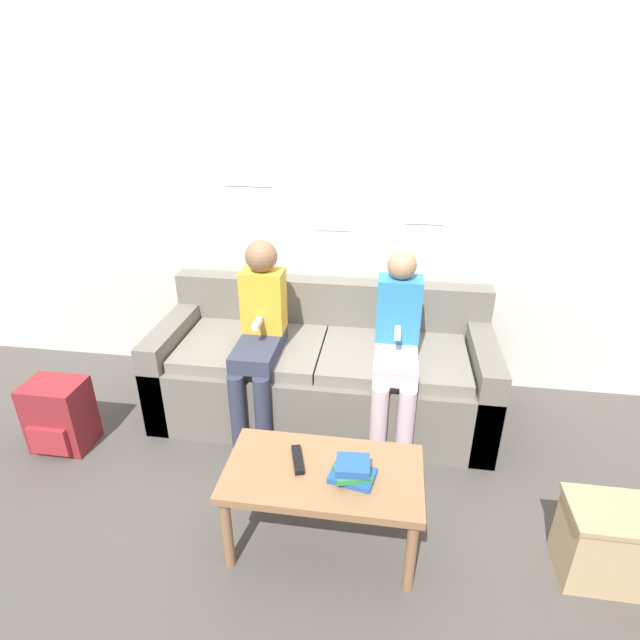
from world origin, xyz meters
The scene contains 10 objects.
ground_plane centered at (0.00, 0.00, 0.00)m, with size 10.00×10.00×0.00m, color #4C4742.
wall_back centered at (0.00, 0.99, 1.30)m, with size 8.00×0.06×2.60m.
couch centered at (0.00, 0.50, 0.28)m, with size 1.99×0.78×0.77m.
coffee_table centered at (0.14, -0.50, 0.36)m, with size 0.84×0.45×0.41m.
person_left centered at (-0.34, 0.32, 0.63)m, with size 0.24×0.54×1.12m.
person_right centered at (0.43, 0.32, 0.61)m, with size 0.24×0.54×1.09m.
tv_remote centered at (0.03, -0.46, 0.42)m, with size 0.09×0.17×0.02m.
book_stack centered at (0.27, -0.53, 0.45)m, with size 0.20×0.17×0.08m.
storage_box centered at (1.33, -0.50, 0.18)m, with size 0.39×0.27×0.36m.
backpack centered at (-1.41, -0.06, 0.20)m, with size 0.31×0.26×0.41m.
Camera 1 is at (0.37, -2.10, 1.89)m, focal length 28.00 mm.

